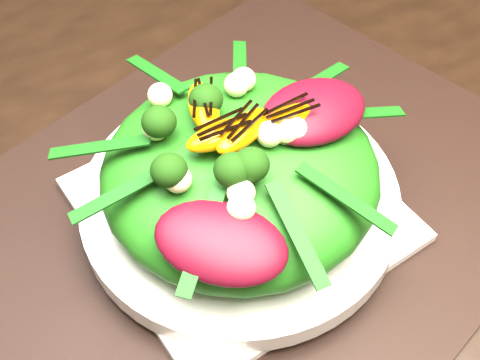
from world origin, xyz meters
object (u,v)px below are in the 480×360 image
plate_base (240,209)px  orange_segment (206,119)px  placemat (240,214)px  dining_table (438,91)px  lettuce_mound (240,172)px  salad_bowl (240,199)px

plate_base → orange_segment: (-0.01, 0.03, 0.09)m
placemat → plate_base: size_ratio=2.31×
placemat → plate_base: 0.01m
dining_table → lettuce_mound: size_ratio=7.29×
dining_table → plate_base: bearing=-171.7°
dining_table → salad_bowl: dining_table is taller
placemat → salad_bowl: size_ratio=2.03×
plate_base → dining_table: bearing=8.3°
lettuce_mound → plate_base: bearing=90.0°
salad_bowl → lettuce_mound: 0.03m
placemat → salad_bowl: (0.00, 0.00, 0.02)m
placemat → plate_base: plate_base is taller
plate_base → orange_segment: orange_segment is taller
orange_segment → plate_base: bearing=-62.6°
dining_table → plate_base: dining_table is taller
plate_base → orange_segment: size_ratio=4.07×
dining_table → plate_base: 0.27m
orange_segment → placemat: bearing=-62.6°
plate_base → salad_bowl: size_ratio=0.88×
salad_bowl → orange_segment: bearing=117.4°
plate_base → salad_bowl: 0.01m
placemat → orange_segment: size_ratio=9.41×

